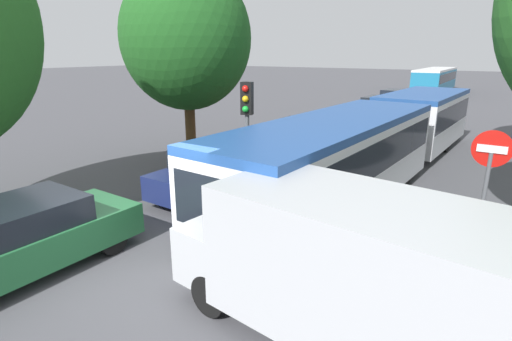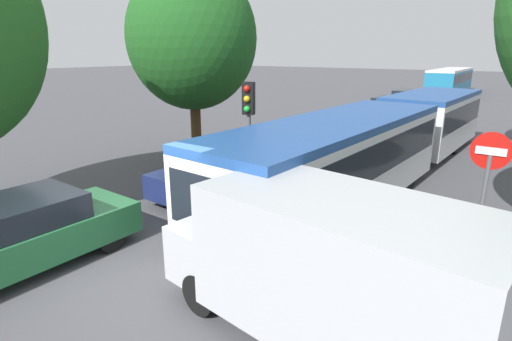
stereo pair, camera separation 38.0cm
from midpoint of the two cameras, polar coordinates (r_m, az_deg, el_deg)
name	(u,v)px [view 1 (the left image)]	position (r m, az deg, el deg)	size (l,w,h in m)	color
ground_plane	(133,280)	(8.34, -18.52, -14.61)	(200.00, 200.00, 0.00)	#47474C
articulated_bus	(381,136)	(14.24, 16.65, 4.74)	(3.60, 16.94, 2.50)	silver
city_bus_rear	(435,79)	(47.37, 24.01, 11.89)	(2.62, 11.59, 2.49)	teal
queued_car_green	(26,236)	(9.17, -31.08, -8.07)	(1.92, 4.28, 1.47)	#236638
queued_car_navy	(217,170)	(12.12, -6.50, 0.01)	(1.97, 4.38, 1.50)	navy
queued_car_red	(295,137)	(16.95, 4.90, 4.75)	(1.90, 4.22, 1.45)	#B21E19
queued_car_black	(346,120)	(22.02, 12.28, 7.04)	(1.76, 3.92, 1.35)	black
queued_car_tan	(379,108)	(26.87, 16.76, 8.55)	(1.94, 4.32, 1.48)	tan
queued_car_blue	(395,99)	(32.31, 18.94, 9.61)	(1.94, 4.32, 1.48)	#284799
white_van	(340,264)	(6.04, 10.09, -13.01)	(5.21, 2.57, 2.31)	#B7BABF
traffic_light	(247,115)	(11.36, -2.28, 7.98)	(0.37, 0.39, 3.40)	#56595E
no_entry_sign	(487,179)	(8.66, 29.02, -1.10)	(0.70, 0.08, 2.82)	#56595E
tree_left_mid	(186,38)	(15.68, -10.66, 18.06)	(4.78, 4.78, 7.31)	#51381E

